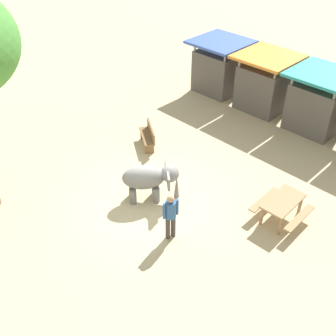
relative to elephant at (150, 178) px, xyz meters
name	(u,v)px	position (x,y,z in m)	size (l,w,h in m)	color
ground_plane	(150,201)	(0.10, -0.12, -0.84)	(60.00, 60.00, 0.00)	tan
elephant	(150,178)	(0.00, 0.00, 0.00)	(1.74, 1.80, 1.32)	slate
person_handler	(171,214)	(1.74, -0.80, 0.11)	(0.32, 0.49, 1.62)	#3F3833
wooden_bench	(148,136)	(-2.39, 2.16, -0.37)	(1.39, 1.10, 0.88)	brown
picnic_table_near	(282,205)	(3.66, 2.20, -0.26)	(1.52, 1.54, 0.78)	#9E7A51
market_stall_blue	(219,69)	(-3.62, 8.01, 0.30)	(2.50, 2.50, 2.52)	#59514C
market_stall_orange	(264,85)	(-1.02, 8.01, 0.30)	(2.50, 2.50, 2.52)	#59514C
market_stall_teal	(317,104)	(1.58, 8.01, 0.30)	(2.50, 2.50, 2.52)	#59514C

